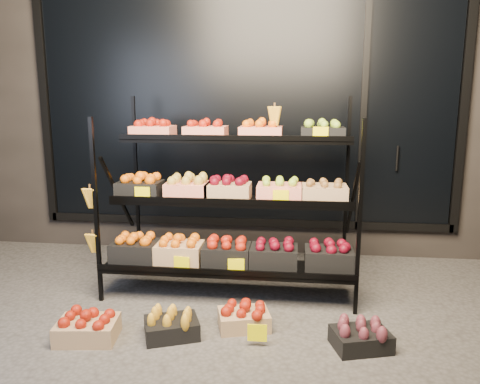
# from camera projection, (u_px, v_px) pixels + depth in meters

# --- Properties ---
(ground) EXTENTS (24.00, 24.00, 0.00)m
(ground) POSITION_uv_depth(u_px,v_px,m) (221.00, 317.00, 3.56)
(ground) COLOR #514F4C
(ground) RESTS_ON ground
(building) EXTENTS (6.00, 2.08, 3.50)m
(building) POSITION_uv_depth(u_px,v_px,m) (253.00, 89.00, 5.74)
(building) COLOR #2D2826
(building) RESTS_ON ground
(display_rack) EXTENTS (2.18, 1.02, 1.69)m
(display_rack) POSITION_uv_depth(u_px,v_px,m) (229.00, 200.00, 4.00)
(display_rack) COLOR black
(display_rack) RESTS_ON ground
(tag_floor_b) EXTENTS (0.13, 0.01, 0.12)m
(tag_floor_b) POSITION_uv_depth(u_px,v_px,m) (257.00, 338.00, 3.13)
(tag_floor_b) COLOR #FBEC00
(tag_floor_b) RESTS_ON ground
(floor_crate_left) EXTENTS (0.43, 0.34, 0.20)m
(floor_crate_left) POSITION_uv_depth(u_px,v_px,m) (87.00, 327.00, 3.22)
(floor_crate_left) COLOR tan
(floor_crate_left) RESTS_ON ground
(floor_crate_midleft) EXTENTS (0.44, 0.38, 0.19)m
(floor_crate_midleft) POSITION_uv_depth(u_px,v_px,m) (172.00, 325.00, 3.26)
(floor_crate_midleft) COLOR black
(floor_crate_midleft) RESTS_ON ground
(floor_crate_midright) EXTENTS (0.41, 0.35, 0.19)m
(floor_crate_midright) POSITION_uv_depth(u_px,v_px,m) (244.00, 316.00, 3.38)
(floor_crate_midright) COLOR tan
(floor_crate_midright) RESTS_ON ground
(floor_crate_right) EXTENTS (0.42, 0.36, 0.19)m
(floor_crate_right) POSITION_uv_depth(u_px,v_px,m) (361.00, 336.00, 3.10)
(floor_crate_right) COLOR black
(floor_crate_right) RESTS_ON ground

